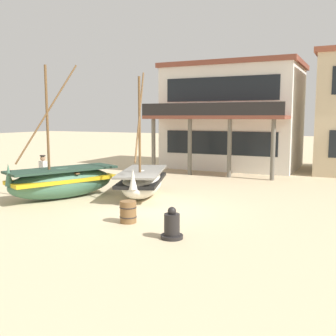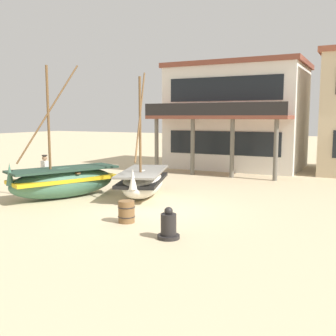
% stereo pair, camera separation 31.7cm
% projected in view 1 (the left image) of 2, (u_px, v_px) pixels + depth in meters
% --- Properties ---
extents(ground_plane, '(120.00, 120.00, 0.00)m').
position_uv_depth(ground_plane, '(156.00, 209.00, 14.54)').
color(ground_plane, '#CCB78E').
extents(fishing_boat_near_left, '(3.20, 4.74, 5.47)m').
position_uv_depth(fishing_boat_near_left, '(62.00, 181.00, 16.41)').
color(fishing_boat_near_left, '#427056').
rests_on(fishing_boat_near_left, ground).
extents(fishing_boat_centre_large, '(2.92, 4.48, 5.21)m').
position_uv_depth(fishing_boat_centre_large, '(142.00, 182.00, 16.84)').
color(fishing_boat_centre_large, silver).
rests_on(fishing_boat_centre_large, ground).
extents(fisherman_by_hull, '(0.41, 0.32, 1.68)m').
position_uv_depth(fisherman_by_hull, '(43.00, 174.00, 17.49)').
color(fisherman_by_hull, '#33333D').
rests_on(fisherman_by_hull, ground).
extents(capstan_winch, '(0.63, 0.63, 0.89)m').
position_uv_depth(capstan_winch, '(172.00, 226.00, 10.99)').
color(capstan_winch, black).
rests_on(capstan_winch, ground).
extents(wooden_barrel, '(0.56, 0.56, 0.70)m').
position_uv_depth(wooden_barrel, '(128.00, 212.00, 12.63)').
color(wooden_barrel, brown).
rests_on(wooden_barrel, ground).
extents(harbor_building_main, '(8.66, 8.01, 6.75)m').
position_uv_depth(harbor_building_main, '(233.00, 116.00, 26.39)').
color(harbor_building_main, white).
rests_on(harbor_building_main, ground).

